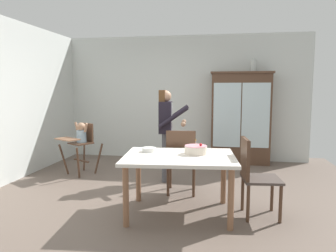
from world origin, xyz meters
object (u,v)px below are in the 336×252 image
dining_table (179,163)px  high_chair_with_toddler (81,139)px  ceramic_vase (253,66)px  adult_person (166,124)px  dining_chair_far_side (181,157)px  dining_chair_right_end (253,172)px  serving_bowl (149,150)px  birthday_cake (196,150)px  china_cabinet (240,118)px

dining_table → high_chair_with_toddler: bearing=142.6°
ceramic_vase → adult_person: 2.40m
dining_chair_far_side → dining_chair_right_end: 1.15m
ceramic_vase → serving_bowl: size_ratio=1.50×
dining_table → ceramic_vase: bearing=69.1°
adult_person → high_chair_with_toddler: bearing=80.0°
adult_person → dining_chair_right_end: bearing=-140.2°
adult_person → serving_bowl: adult_person is taller
dining_table → serving_bowl: 0.47m
dining_table → birthday_cake: birthday_cake is taller
china_cabinet → high_chair_with_toddler: 3.22m
adult_person → serving_bowl: size_ratio=8.50×
birthday_cake → serving_bowl: size_ratio=1.56×
adult_person → dining_chair_right_end: size_ratio=1.59×
serving_bowl → dining_chair_far_side: size_ratio=0.19×
china_cabinet → birthday_cake: bearing=-103.9°
birthday_cake → ceramic_vase: bearing=71.8°
china_cabinet → birthday_cake: china_cabinet is taller
high_chair_with_toddler → adult_person: adult_person is taller
ceramic_vase → dining_chair_right_end: size_ratio=0.28×
dining_chair_far_side → dining_chair_right_end: (0.96, -0.64, 0.00)m
dining_chair_far_side → high_chair_with_toddler: bearing=-26.8°
high_chair_with_toddler → adult_person: size_ratio=0.62×
dining_chair_right_end → ceramic_vase: bearing=-10.8°
china_cabinet → ceramic_vase: ceramic_vase is taller
china_cabinet → dining_table: size_ratio=1.33×
adult_person → dining_chair_far_side: adult_person is taller
adult_person → birthday_cake: bearing=-159.6°
china_cabinet → birthday_cake: (-0.70, -2.80, -0.16)m
adult_person → dining_table: size_ratio=1.07×
birthday_cake → adult_person: bearing=115.4°
birthday_cake → dining_chair_right_end: 0.74m
serving_bowl → dining_table: bearing=-21.1°
dining_chair_right_end → high_chair_with_toddler: bearing=57.2°
china_cabinet → ceramic_vase: size_ratio=7.03×
high_chair_with_toddler → dining_chair_far_side: bearing=6.8°
high_chair_with_toddler → serving_bowl: size_ratio=5.28×
birthday_cake → china_cabinet: bearing=76.1°
adult_person → serving_bowl: (-0.01, -1.23, -0.20)m
china_cabinet → adult_person: 2.01m
dining_chair_right_end → adult_person: bearing=38.6°
high_chair_with_toddler → dining_table: 2.52m
dining_table → birthday_cake: bearing=32.0°
adult_person → dining_chair_far_side: size_ratio=1.59×
ceramic_vase → dining_table: (-1.11, -2.92, -1.37)m
china_cabinet → dining_chair_right_end: china_cabinet is taller
high_chair_with_toddler → birthday_cake: size_ratio=3.39×
serving_bowl → dining_chair_far_side: (0.35, 0.56, -0.21)m
china_cabinet → adult_person: bearing=-130.3°
serving_bowl → high_chair_with_toddler: bearing=139.2°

